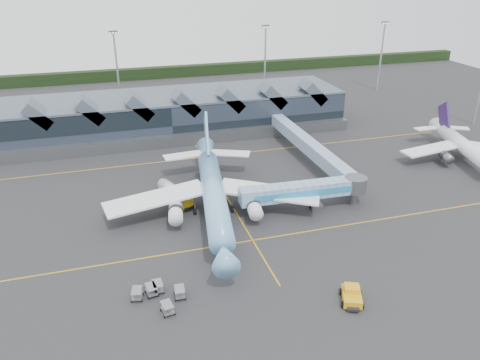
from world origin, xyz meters
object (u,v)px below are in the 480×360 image
object	(u,v)px
jet_bridge	(312,190)
regional_jet	(464,146)
main_airliner	(213,191)
fuel_truck	(174,193)
pushback_tug	(352,296)

from	to	relation	value
jet_bridge	regional_jet	bearing A→B (deg)	17.45
main_airliner	fuel_truck	bearing A→B (deg)	145.91
main_airliner	fuel_truck	distance (m)	8.58
pushback_tug	fuel_truck	bearing A→B (deg)	140.01
main_airliner	jet_bridge	xyz separation A→B (m)	(16.78, -3.67, -0.44)
fuel_truck	pushback_tug	world-z (taller)	fuel_truck
main_airliner	jet_bridge	world-z (taller)	main_airliner
jet_bridge	fuel_truck	xyz separation A→B (m)	(-22.79, 9.36, -1.82)
jet_bridge	pushback_tug	bearing A→B (deg)	-99.79
jet_bridge	pushback_tug	xyz separation A→B (m)	(-5.36, -24.39, -2.80)
regional_jet	main_airliner	bearing A→B (deg)	-158.83
main_airliner	pushback_tug	size ratio (longest dim) A/B	9.13
jet_bridge	fuel_truck	distance (m)	24.71
regional_jet	jet_bridge	size ratio (longest dim) A/B	1.31
main_airliner	jet_bridge	bearing A→B (deg)	-3.06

